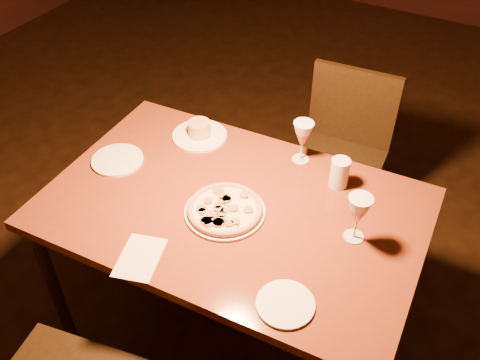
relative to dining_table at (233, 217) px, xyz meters
The scene contains 11 objects.
floor 0.75m from the dining_table, 130.95° to the left, with size 7.00×7.00×0.00m, color #321D10.
dining_table is the anchor object (origin of this frame).
chair_far 0.85m from the dining_table, 80.00° to the left, with size 0.45×0.45×0.88m.
pizza_plate 0.10m from the dining_table, 94.82° to the right, with size 0.30×0.30×0.03m.
ramekin_saucer 0.46m from the dining_table, 138.09° to the left, with size 0.23×0.23×0.07m.
wine_glass_far 0.41m from the dining_table, 73.31° to the left, with size 0.08×0.08×0.18m, color #C87553, non-canonical shape.
wine_glass_right 0.48m from the dining_table, ahead, with size 0.08×0.08×0.19m, color #C87553, non-canonical shape.
water_tumbler 0.44m from the dining_table, 44.48° to the left, with size 0.07×0.07×0.12m, color silver.
side_plate_left 0.54m from the dining_table, behind, with size 0.21×0.21×0.01m, color white.
side_plate_near 0.48m from the dining_table, 40.31° to the right, with size 0.18×0.18×0.01m, color white.
menu_card 0.40m from the dining_table, 111.28° to the right, with size 0.13×0.20×0.00m, color silver.
Camera 1 is at (0.93, -1.48, 2.11)m, focal length 40.00 mm.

